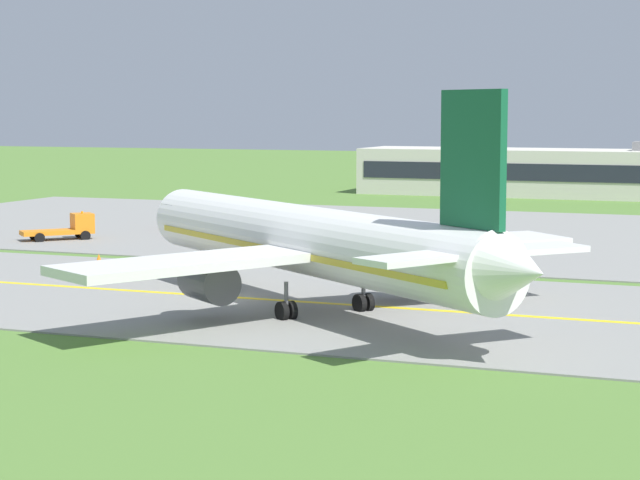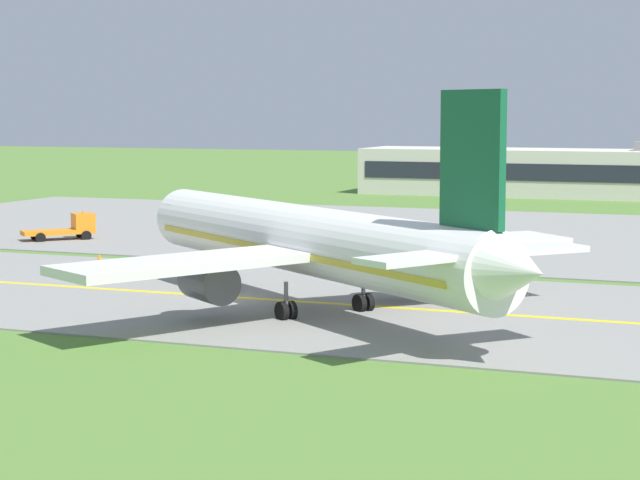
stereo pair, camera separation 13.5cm
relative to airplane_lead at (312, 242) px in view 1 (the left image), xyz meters
The scene contains 11 objects.
ground_plane 7.63m from the airplane_lead, 154.24° to the left, with size 500.00×500.00×0.00m, color #517A33.
taxiway_strip 7.60m from the airplane_lead, 154.24° to the left, with size 240.00×28.00×0.10m, color gray.
apron_pad 45.17m from the airplane_lead, 84.62° to the left, with size 140.00×52.00×0.10m, color gray.
taxiway_centreline 7.58m from the airplane_lead, 154.24° to the left, with size 220.00×0.60×0.01m, color yellow.
airplane_lead is the anchor object (origin of this frame).
service_truck_baggage 49.14m from the airplane_lead, 124.99° to the left, with size 3.31×6.30×2.60m.
service_truck_fuel 44.05m from the airplane_lead, 141.85° to the left, with size 5.87×6.08×2.59m.
terminal_building 97.94m from the airplane_lead, 91.33° to the left, with size 55.58×12.54×7.55m.
traffic_cone_near_edge 24.24m from the airplane_lead, 138.40° to the left, with size 0.44×0.44×0.60m, color orange.
traffic_cone_mid_edge 17.13m from the airplane_lead, 103.98° to the left, with size 0.44×0.44×0.60m, color orange.
traffic_cone_far_edge 28.72m from the airplane_lead, 147.50° to the left, with size 0.44×0.44×0.60m, color orange.
Camera 1 is at (30.90, -65.32, 11.77)m, focal length 65.86 mm.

